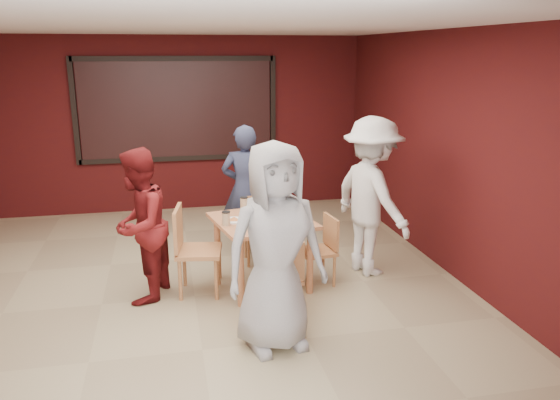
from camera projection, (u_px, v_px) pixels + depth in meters
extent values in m
plane|color=tan|center=(195.00, 296.00, 5.87)|extent=(7.00, 7.00, 0.00)
cube|color=black|center=(177.00, 110.00, 8.69)|extent=(3.00, 0.02, 1.50)
cube|color=#CA7F53|center=(262.00, 221.00, 5.95)|extent=(1.16, 1.16, 0.04)
cylinder|color=#CA7F53|center=(218.00, 248.00, 6.26)|extent=(0.07, 0.07, 0.74)
cylinder|color=#CA7F53|center=(281.00, 239.00, 6.56)|extent=(0.07, 0.07, 0.74)
cylinder|color=#CA7F53|center=(241.00, 273.00, 5.56)|extent=(0.07, 0.07, 0.74)
cylinder|color=#CA7F53|center=(310.00, 261.00, 5.86)|extent=(0.07, 0.07, 0.74)
cylinder|color=white|center=(267.00, 227.00, 5.65)|extent=(0.25, 0.25, 0.01)
cone|color=gold|center=(267.00, 226.00, 5.65)|extent=(0.23, 0.23, 0.02)
cylinder|color=beige|center=(282.00, 223.00, 5.57)|extent=(0.09, 0.09, 0.14)
cylinder|color=black|center=(282.00, 216.00, 5.55)|extent=(0.09, 0.09, 0.01)
cylinder|color=white|center=(257.00, 211.00, 6.24)|extent=(0.25, 0.25, 0.01)
cone|color=gold|center=(257.00, 209.00, 6.24)|extent=(0.23, 0.23, 0.02)
cylinder|color=beige|center=(244.00, 204.00, 6.29)|extent=(0.09, 0.09, 0.14)
cylinder|color=black|center=(244.00, 197.00, 6.27)|extent=(0.09, 0.09, 0.01)
cylinder|color=white|center=(234.00, 220.00, 5.88)|extent=(0.25, 0.25, 0.01)
cone|color=gold|center=(234.00, 219.00, 5.88)|extent=(0.23, 0.23, 0.02)
cylinder|color=beige|center=(226.00, 219.00, 5.72)|extent=(0.09, 0.09, 0.14)
cylinder|color=black|center=(226.00, 212.00, 5.70)|extent=(0.09, 0.09, 0.01)
cylinder|color=white|center=(290.00, 217.00, 6.01)|extent=(0.25, 0.25, 0.01)
cone|color=gold|center=(290.00, 216.00, 6.01)|extent=(0.23, 0.23, 0.02)
cylinder|color=beige|center=(295.00, 207.00, 6.14)|extent=(0.09, 0.09, 0.14)
cylinder|color=black|center=(295.00, 201.00, 6.12)|extent=(0.09, 0.09, 0.01)
cylinder|color=white|center=(270.00, 215.00, 5.92)|extent=(0.06, 0.06, 0.10)
cylinder|color=white|center=(265.00, 217.00, 5.86)|extent=(0.05, 0.05, 0.08)
cylinder|color=#B00C11|center=(255.00, 215.00, 5.86)|extent=(0.07, 0.07, 0.15)
cube|color=black|center=(258.00, 212.00, 6.00)|extent=(0.13, 0.07, 0.12)
cube|color=tan|center=(279.00, 278.00, 5.32)|extent=(0.43, 0.43, 0.04)
cylinder|color=tan|center=(290.00, 290.00, 5.57)|extent=(0.03, 0.03, 0.39)
cylinder|color=tan|center=(259.00, 293.00, 5.48)|extent=(0.03, 0.03, 0.39)
cylinder|color=tan|center=(299.00, 303.00, 5.27)|extent=(0.03, 0.03, 0.39)
cylinder|color=tan|center=(267.00, 307.00, 5.18)|extent=(0.03, 0.03, 0.39)
cube|color=tan|center=(284.00, 263.00, 5.09)|extent=(0.40, 0.06, 0.38)
cube|color=tan|center=(259.00, 231.00, 6.74)|extent=(0.40, 0.40, 0.04)
cylinder|color=tan|center=(248.00, 252.00, 6.62)|extent=(0.03, 0.03, 0.38)
cylinder|color=tan|center=(274.00, 251.00, 6.67)|extent=(0.03, 0.03, 0.38)
cylinder|color=tan|center=(245.00, 244.00, 6.92)|extent=(0.03, 0.03, 0.38)
cylinder|color=tan|center=(270.00, 242.00, 6.97)|extent=(0.03, 0.03, 0.38)
cube|color=tan|center=(257.00, 210.00, 6.85)|extent=(0.39, 0.04, 0.37)
cube|color=tan|center=(199.00, 251.00, 5.84)|extent=(0.54, 0.54, 0.04)
cylinder|color=tan|center=(216.00, 280.00, 5.74)|extent=(0.04, 0.04, 0.46)
cylinder|color=tan|center=(218.00, 266.00, 6.10)|extent=(0.04, 0.04, 0.46)
cylinder|color=tan|center=(180.00, 280.00, 5.72)|extent=(0.04, 0.04, 0.46)
cylinder|color=tan|center=(185.00, 267.00, 6.08)|extent=(0.04, 0.04, 0.46)
cube|color=tan|center=(178.00, 228.00, 5.76)|extent=(0.11, 0.47, 0.44)
cube|color=tan|center=(317.00, 252.00, 6.10)|extent=(0.42, 0.42, 0.04)
cylinder|color=tan|center=(299.00, 265.00, 6.24)|extent=(0.03, 0.03, 0.37)
cylinder|color=tan|center=(309.00, 275.00, 5.96)|extent=(0.03, 0.03, 0.37)
cylinder|color=tan|center=(323.00, 262.00, 6.34)|extent=(0.03, 0.03, 0.37)
cylinder|color=tan|center=(334.00, 272.00, 6.06)|extent=(0.03, 0.03, 0.37)
cube|color=tan|center=(331.00, 232.00, 6.09)|extent=(0.08, 0.38, 0.36)
imported|color=#A7A7A7|center=(275.00, 248.00, 4.67)|extent=(1.00, 0.75, 1.85)
imported|color=#2E3552|center=(245.00, 190.00, 6.99)|extent=(0.69, 0.55, 1.67)
imported|color=maroon|center=(139.00, 226.00, 5.62)|extent=(0.83, 0.94, 1.62)
imported|color=white|center=(372.00, 197.00, 6.30)|extent=(1.01, 1.34, 1.85)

